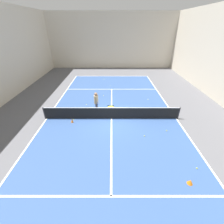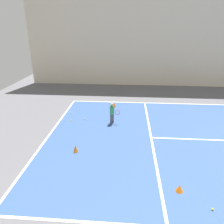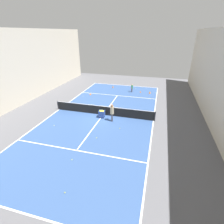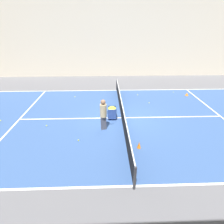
# 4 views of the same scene
# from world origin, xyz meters

# --- Properties ---
(line_baseline_near) EXTENTS (10.37, 0.10, 0.00)m
(line_baseline_near) POSITION_xyz_m (0.00, -11.46, 0.01)
(line_baseline_near) COLOR white
(line_baseline_near) RESTS_ON ground
(line_service_near) EXTENTS (10.37, 0.10, 0.00)m
(line_service_near) POSITION_xyz_m (0.00, -6.30, 0.01)
(line_service_near) COLOR white
(line_service_near) RESTS_ON ground
(hall_enclosure_left) EXTENTS (0.15, 33.05, 8.34)m
(hall_enclosure_left) POSITION_xyz_m (-10.18, 0.00, 4.17)
(hall_enclosure_left) COLOR beige
(hall_enclosure_left) RESTS_ON ground
(player_near_baseline) EXTENTS (0.29, 0.59, 1.20)m
(player_near_baseline) POSITION_xyz_m (-1.64, -8.37, 0.69)
(player_near_baseline) COLOR #4C4C56
(player_near_baseline) RESTS_ON ground
(training_cone_0) EXTENTS (0.18, 0.18, 0.25)m
(training_cone_0) POSITION_xyz_m (-2.87, -8.47, 0.13)
(training_cone_0) COLOR orange
(training_cone_0) RESTS_ON ground
(training_cone_1) EXTENTS (0.27, 0.27, 0.33)m
(training_cone_1) POSITION_xyz_m (-4.19, -8.44, 0.17)
(training_cone_1) COLOR orange
(training_cone_1) RESTS_ON ground
(training_cone_2) EXTENTS (0.21, 0.21, 0.33)m
(training_cone_2) POSITION_xyz_m (1.56, -9.75, 0.17)
(training_cone_2) COLOR orange
(training_cone_2) RESTS_ON ground
(training_cone_3) EXTENTS (0.27, 0.27, 0.23)m
(training_cone_3) POSITION_xyz_m (3.71, -5.69, 0.12)
(training_cone_3) COLOR orange
(training_cone_3) RESTS_ON ground
(tennis_ball_0) EXTENTS (0.07, 0.07, 0.07)m
(tennis_ball_0) POSITION_xyz_m (4.45, -4.85, 0.04)
(tennis_ball_0) COLOR yellow
(tennis_ball_0) RESTS_ON ground
(tennis_ball_4) EXTENTS (0.07, 0.07, 0.07)m
(tennis_ball_4) POSITION_xyz_m (-1.96, -10.02, 0.04)
(tennis_ball_4) COLOR yellow
(tennis_ball_4) RESTS_ON ground
(tennis_ball_6) EXTENTS (0.07, 0.07, 0.07)m
(tennis_ball_6) POSITION_xyz_m (-2.85, -11.09, 0.04)
(tennis_ball_6) COLOR yellow
(tennis_ball_6) RESTS_ON ground
(tennis_ball_9) EXTENTS (0.07, 0.07, 0.07)m
(tennis_ball_9) POSITION_xyz_m (-1.67, -10.81, 0.04)
(tennis_ball_9) COLOR yellow
(tennis_ball_9) RESTS_ON ground
(tennis_ball_10) EXTENTS (0.07, 0.07, 0.07)m
(tennis_ball_10) POSITION_xyz_m (-4.93, -8.79, 0.04)
(tennis_ball_10) COLOR yellow
(tennis_ball_10) RESTS_ON ground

